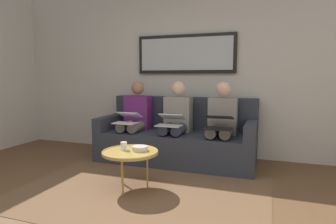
# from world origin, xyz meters

# --- Properties ---
(wall_rear) EXTENTS (6.00, 0.12, 2.60)m
(wall_rear) POSITION_xyz_m (0.00, -2.60, 1.30)
(wall_rear) COLOR beige
(wall_rear) RESTS_ON ground_plane
(area_rug) EXTENTS (2.60, 1.80, 0.01)m
(area_rug) POSITION_xyz_m (0.00, -0.85, 0.00)
(area_rug) COLOR brown
(area_rug) RESTS_ON ground_plane
(couch) EXTENTS (2.20, 0.90, 0.90)m
(couch) POSITION_xyz_m (0.00, -2.12, 0.31)
(couch) COLOR #2D333D
(couch) RESTS_ON ground_plane
(framed_mirror) EXTENTS (1.54, 0.05, 0.59)m
(framed_mirror) POSITION_xyz_m (0.00, -2.51, 1.55)
(framed_mirror) COLOR black
(coffee_table) EXTENTS (0.60, 0.60, 0.42)m
(coffee_table) POSITION_xyz_m (0.15, -0.90, 0.40)
(coffee_table) COLOR tan
(coffee_table) RESTS_ON ground_plane
(cup) EXTENTS (0.07, 0.07, 0.09)m
(cup) POSITION_xyz_m (0.24, -0.93, 0.46)
(cup) COLOR silver
(cup) RESTS_ON coffee_table
(bowl) EXTENTS (0.17, 0.17, 0.05)m
(bowl) POSITION_xyz_m (0.06, -0.96, 0.44)
(bowl) COLOR beige
(bowl) RESTS_ON coffee_table
(person_left) EXTENTS (0.38, 0.58, 1.14)m
(person_left) POSITION_xyz_m (-0.64, -2.05, 0.61)
(person_left) COLOR gray
(person_left) RESTS_ON couch
(laptop_black) EXTENTS (0.35, 0.38, 0.16)m
(laptop_black) POSITION_xyz_m (-0.64, -1.81, 0.63)
(laptop_black) COLOR black
(person_middle) EXTENTS (0.38, 0.58, 1.14)m
(person_middle) POSITION_xyz_m (0.00, -2.05, 0.61)
(person_middle) COLOR gray
(person_middle) RESTS_ON couch
(laptop_silver) EXTENTS (0.33, 0.35, 0.15)m
(laptop_silver) POSITION_xyz_m (0.00, -1.81, 0.62)
(laptop_silver) COLOR silver
(person_right) EXTENTS (0.38, 0.58, 1.14)m
(person_right) POSITION_xyz_m (0.64, -2.05, 0.61)
(person_right) COLOR #66236B
(person_right) RESTS_ON couch
(laptop_white) EXTENTS (0.32, 0.34, 0.15)m
(laptop_white) POSITION_xyz_m (0.64, -1.81, 0.62)
(laptop_white) COLOR white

